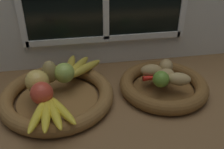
# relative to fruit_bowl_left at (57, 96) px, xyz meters

# --- Properties ---
(ground_plane) EXTENTS (1.40, 0.90, 0.03)m
(ground_plane) POSITION_rel_fruit_bowl_left_xyz_m (0.21, -0.04, -0.04)
(ground_plane) COLOR brown
(fruit_bowl_left) EXTENTS (0.39, 0.39, 0.05)m
(fruit_bowl_left) POSITION_rel_fruit_bowl_left_xyz_m (0.00, 0.00, 0.00)
(fruit_bowl_left) COLOR brown
(fruit_bowl_left) RESTS_ON ground_plane
(fruit_bowl_right) EXTENTS (0.32, 0.32, 0.05)m
(fruit_bowl_right) POSITION_rel_fruit_bowl_left_xyz_m (0.38, 0.00, 0.00)
(fruit_bowl_right) COLOR brown
(fruit_bowl_right) RESTS_ON ground_plane
(apple_golden_left) EXTENTS (0.08, 0.08, 0.08)m
(apple_golden_left) POSITION_rel_fruit_bowl_left_xyz_m (-0.06, 0.00, 0.06)
(apple_golden_left) COLOR #DBB756
(apple_golden_left) RESTS_ON fruit_bowl_left
(apple_red_front) EXTENTS (0.07, 0.07, 0.07)m
(apple_red_front) POSITION_rel_fruit_bowl_left_xyz_m (-0.04, -0.06, 0.06)
(apple_red_front) COLOR #CC422D
(apple_red_front) RESTS_ON fruit_bowl_left
(apple_green_back) EXTENTS (0.07, 0.07, 0.07)m
(apple_green_back) POSITION_rel_fruit_bowl_left_xyz_m (0.03, 0.05, 0.06)
(apple_green_back) COLOR #99B74C
(apple_green_back) RESTS_ON fruit_bowl_left
(pear_brown) EXTENTS (0.06, 0.06, 0.08)m
(pear_brown) POSITION_rel_fruit_bowl_left_xyz_m (-0.02, 0.05, 0.07)
(pear_brown) COLOR olive
(pear_brown) RESTS_ON fruit_bowl_left
(banana_bunch_front) EXTENTS (0.15, 0.18, 0.03)m
(banana_bunch_front) POSITION_rel_fruit_bowl_left_xyz_m (-0.02, -0.13, 0.04)
(banana_bunch_front) COLOR yellow
(banana_bunch_front) RESTS_ON fruit_bowl_left
(banana_bunch_back) EXTENTS (0.16, 0.19, 0.03)m
(banana_bunch_back) POSITION_rel_fruit_bowl_left_xyz_m (0.07, 0.11, 0.04)
(banana_bunch_back) COLOR gold
(banana_bunch_back) RESTS_ON fruit_bowl_left
(potato_small) EXTENTS (0.09, 0.07, 0.04)m
(potato_small) POSITION_rel_fruit_bowl_left_xyz_m (0.41, -0.04, 0.05)
(potato_small) COLOR tan
(potato_small) RESTS_ON fruit_bowl_right
(potato_large) EXTENTS (0.08, 0.06, 0.04)m
(potato_large) POSITION_rel_fruit_bowl_left_xyz_m (0.38, 0.00, 0.05)
(potato_large) COLOR tan
(potato_large) RESTS_ON fruit_bowl_right
(potato_oblong) EXTENTS (0.08, 0.06, 0.05)m
(potato_oblong) POSITION_rel_fruit_bowl_left_xyz_m (0.34, 0.03, 0.05)
(potato_oblong) COLOR #A38451
(potato_oblong) RESTS_ON fruit_bowl_right
(potato_back) EXTENTS (0.07, 0.08, 0.05)m
(potato_back) POSITION_rel_fruit_bowl_left_xyz_m (0.40, 0.05, 0.05)
(potato_back) COLOR #A38451
(potato_back) RESTS_ON fruit_bowl_right
(lime_near) EXTENTS (0.06, 0.06, 0.06)m
(lime_near) POSITION_rel_fruit_bowl_left_xyz_m (0.35, -0.04, 0.05)
(lime_near) COLOR olive
(lime_near) RESTS_ON fruit_bowl_right
(chili_pepper) EXTENTS (0.12, 0.02, 0.02)m
(chili_pepper) POSITION_rel_fruit_bowl_left_xyz_m (0.36, 0.00, 0.04)
(chili_pepper) COLOR red
(chili_pepper) RESTS_ON fruit_bowl_right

